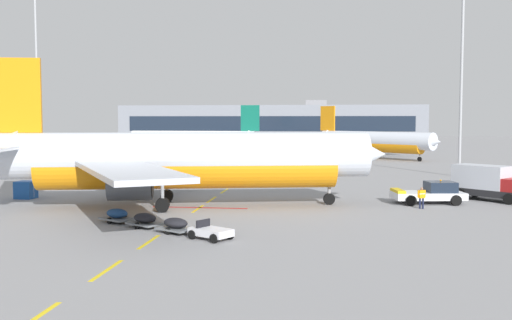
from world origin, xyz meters
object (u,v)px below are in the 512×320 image
at_px(airliner_mid_left, 195,140).
at_px(apron_light_mast_near, 36,52).
at_px(catering_truck, 68,169).
at_px(baggage_train, 160,222).
at_px(apron_light_mast_far, 462,35).
at_px(airliner_foreground, 182,159).
at_px(uld_cargo_container, 26,190).
at_px(fuel_service_truck, 489,182).
at_px(airliner_far_center, 372,141).
at_px(pushback_tug, 431,193).
at_px(ground_crew_worker, 422,196).

distance_m(airliner_mid_left, apron_light_mast_near, 34.44).
bearing_deg(catering_truck, apron_light_mast_near, 123.98).
xyz_separation_m(catering_truck, baggage_train, (18.50, -25.84, -1.11)).
bearing_deg(baggage_train, apron_light_mast_far, 55.45).
relative_size(airliner_foreground, uld_cargo_container, 20.79).
bearing_deg(fuel_service_truck, airliner_far_center, 96.51).
xyz_separation_m(baggage_train, uld_cargo_container, (-16.78, 13.42, 0.27)).
distance_m(airliner_foreground, fuel_service_truck, 27.50).
height_order(catering_truck, apron_light_mast_near, apron_light_mast_near).
distance_m(baggage_train, uld_cargo_container, 21.49).
bearing_deg(fuel_service_truck, baggage_train, -145.32).
relative_size(airliner_mid_left, airliner_far_center, 1.15).
bearing_deg(airliner_far_center, pushback_tug, -89.15).
xyz_separation_m(ground_crew_worker, uld_cargo_container, (-35.23, 1.76, -0.21)).
bearing_deg(catering_truck, fuel_service_truck, -10.85).
bearing_deg(uld_cargo_container, pushback_tug, 2.26).
xyz_separation_m(airliner_foreground, uld_cargo_container, (-15.56, 3.09, -3.15)).
bearing_deg(apron_light_mast_near, apron_light_mast_far, -9.26).
relative_size(ground_crew_worker, apron_light_mast_near, 0.06).
height_order(airliner_mid_left, airliner_far_center, airliner_mid_left).
distance_m(airliner_far_center, ground_crew_worker, 61.90).
bearing_deg(apron_light_mast_far, airliner_far_center, 104.32).
bearing_deg(airliner_far_center, ground_crew_worker, -90.36).
bearing_deg(catering_truck, airliner_far_center, 51.93).
distance_m(ground_crew_worker, apron_light_mast_far, 34.03).
height_order(apron_light_mast_near, apron_light_mast_far, apron_light_mast_near).
bearing_deg(catering_truck, pushback_tug, -16.03).
bearing_deg(apron_light_mast_far, apron_light_mast_near, 170.74).
bearing_deg(baggage_train, pushback_tug, 37.02).
xyz_separation_m(pushback_tug, ground_crew_worker, (-1.26, -3.21, 0.11)).
height_order(pushback_tug, fuel_service_truck, fuel_service_truck).
bearing_deg(baggage_train, airliner_foreground, 96.75).
relative_size(airliner_far_center, apron_light_mast_near, 0.85).
xyz_separation_m(ground_crew_worker, apron_light_mast_near, (-53.22, 38.33, 16.90)).
bearing_deg(airliner_mid_left, airliner_far_center, -1.19).
bearing_deg(apron_light_mast_far, airliner_foreground, -134.16).
xyz_separation_m(airliner_foreground, pushback_tug, (20.94, 4.53, -3.05)).
height_order(fuel_service_truck, ground_crew_worker, fuel_service_truck).
relative_size(pushback_tug, catering_truck, 0.88).
bearing_deg(airliner_mid_left, airliner_foreground, -77.67).
bearing_deg(uld_cargo_container, ground_crew_worker, -2.87).
xyz_separation_m(fuel_service_truck, apron_light_mast_near, (-60.01, 32.52, 16.27)).
distance_m(airliner_foreground, ground_crew_worker, 19.93).
height_order(airliner_foreground, airliner_mid_left, airliner_foreground).
xyz_separation_m(pushback_tug, airliner_mid_left, (-34.90, 59.36, 2.35)).
relative_size(airliner_far_center, apron_light_mast_far, 0.85).
bearing_deg(apron_light_mast_near, catering_truck, -56.02).
distance_m(pushback_tug, apron_light_mast_far, 31.15).
bearing_deg(apron_light_mast_far, uld_cargo_container, -149.14).
bearing_deg(airliner_mid_left, uld_cargo_container, -91.50).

